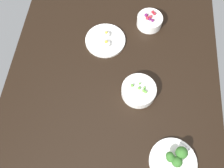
{
  "coord_description": "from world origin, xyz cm",
  "views": [
    {
      "loc": [
        50.56,
        5.27,
        113.62
      ],
      "look_at": [
        0.0,
        0.0,
        6.0
      ],
      "focal_mm": 39.16,
      "sensor_mm": 36.0,
      "label": 1
    }
  ],
  "objects_px": {
    "plate_broccoli": "(174,160)",
    "plate_eggs": "(105,40)",
    "bowl_berries": "(150,21)",
    "bowl_peas": "(139,91)"
  },
  "relations": [
    {
      "from": "plate_broccoli",
      "to": "plate_eggs",
      "type": "bearing_deg",
      "value": -148.44
    },
    {
      "from": "plate_broccoli",
      "to": "bowl_berries",
      "type": "relative_size",
      "value": 1.47
    },
    {
      "from": "plate_broccoli",
      "to": "bowl_peas",
      "type": "bearing_deg",
      "value": -151.03
    },
    {
      "from": "plate_eggs",
      "to": "plate_broccoli",
      "type": "relative_size",
      "value": 1.05
    },
    {
      "from": "plate_eggs",
      "to": "plate_broccoli",
      "type": "distance_m",
      "value": 0.69
    },
    {
      "from": "bowl_berries",
      "to": "plate_eggs",
      "type": "bearing_deg",
      "value": -58.8
    },
    {
      "from": "plate_broccoli",
      "to": "bowl_berries",
      "type": "height_order",
      "value": "plate_broccoli"
    },
    {
      "from": "plate_eggs",
      "to": "bowl_berries",
      "type": "height_order",
      "value": "bowl_berries"
    },
    {
      "from": "bowl_berries",
      "to": "bowl_peas",
      "type": "height_order",
      "value": "bowl_berries"
    },
    {
      "from": "plate_eggs",
      "to": "bowl_berries",
      "type": "xyz_separation_m",
      "value": [
        -0.14,
        0.23,
        0.02
      ]
    }
  ]
}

